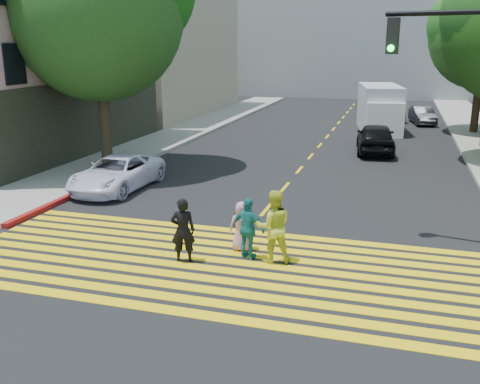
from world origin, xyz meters
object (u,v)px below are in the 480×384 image
at_px(pedestrian_woman, 273,226).
at_px(pedestrian_child, 242,226).
at_px(pedestrian_man, 183,230).
at_px(dark_car_near, 376,138).
at_px(white_van, 380,110).
at_px(silver_car, 390,111).
at_px(dark_car_parked, 422,115).
at_px(tree_left, 100,4).
at_px(pedestrian_extra, 248,229).
at_px(white_sedan, 117,173).

relative_size(pedestrian_woman, pedestrian_child, 1.40).
bearing_deg(pedestrian_man, dark_car_near, -120.60).
bearing_deg(white_van, pedestrian_child, -105.88).
bearing_deg(silver_car, dark_car_parked, 135.03).
relative_size(tree_left, dark_car_parked, 2.77).
distance_m(tree_left, pedestrian_extra, 12.97).
xyz_separation_m(pedestrian_man, pedestrian_woman, (2.13, 0.62, 0.10)).
xyz_separation_m(dark_car_near, white_van, (-0.12, 7.24, 0.57)).
bearing_deg(pedestrian_child, dark_car_parked, -116.45).
height_order(pedestrian_extra, dark_car_near, pedestrian_extra).
distance_m(pedestrian_woman, pedestrian_extra, 0.66).
xyz_separation_m(pedestrian_child, white_van, (2.57, 21.63, 0.67)).
height_order(pedestrian_man, silver_car, pedestrian_man).
bearing_deg(dark_car_parked, white_van, -134.06).
bearing_deg(pedestrian_extra, white_sedan, -21.14).
xyz_separation_m(pedestrian_man, dark_car_near, (3.86, 15.51, -0.06)).
bearing_deg(white_sedan, white_van, 64.93).
distance_m(dark_car_parked, white_van, 4.81).
distance_m(white_sedan, white_van, 19.19).
bearing_deg(dark_car_parked, pedestrian_woman, -109.14).
bearing_deg(pedestrian_man, pedestrian_child, -152.59).
relative_size(pedestrian_man, white_van, 0.26).
bearing_deg(pedestrian_child, white_sedan, -51.38).
xyz_separation_m(dark_car_near, silver_car, (0.43, 12.77, -0.13)).
bearing_deg(pedestrian_child, pedestrian_man, 29.20).
xyz_separation_m(tree_left, dark_car_near, (10.77, 6.98, -6.00)).
bearing_deg(silver_car, white_sedan, 59.84).
bearing_deg(white_van, pedestrian_woman, -103.26).
bearing_deg(dark_car_parked, tree_left, -136.08).
bearing_deg(tree_left, silver_car, 60.46).
relative_size(pedestrian_woman, pedestrian_extra, 1.17).
bearing_deg(pedestrian_man, white_van, -115.97).
height_order(pedestrian_man, white_sedan, pedestrian_man).
relative_size(tree_left, pedestrian_man, 6.14).
relative_size(white_sedan, dark_car_near, 1.01).
height_order(dark_car_near, white_van, white_van).
bearing_deg(dark_car_near, white_van, -94.33).
distance_m(pedestrian_child, white_van, 21.79).
height_order(tree_left, pedestrian_man, tree_left).
distance_m(pedestrian_man, white_sedan, 7.54).
relative_size(silver_car, white_van, 0.70).
height_order(pedestrian_man, pedestrian_woman, pedestrian_woman).
relative_size(pedestrian_woman, white_van, 0.30).
height_order(tree_left, pedestrian_extra, tree_left).
bearing_deg(dark_car_parked, pedestrian_child, -111.40).
bearing_deg(pedestrian_woman, tree_left, -62.91).
bearing_deg(tree_left, dark_car_parked, 53.73).
bearing_deg(silver_car, white_van, 76.42).
bearing_deg(pedestrian_woman, dark_car_parked, -121.03).
bearing_deg(pedestrian_child, dark_car_near, -115.45).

